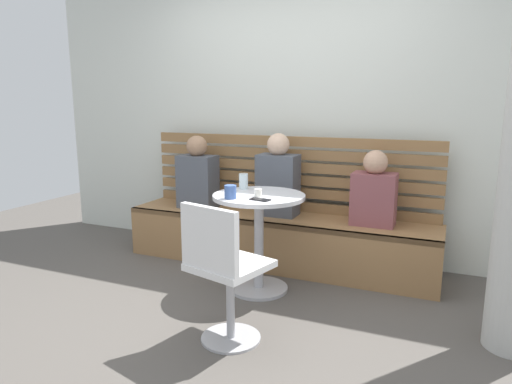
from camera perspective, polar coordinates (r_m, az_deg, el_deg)
The scene contains 13 objects.
ground at distance 3.08m, azimuth -5.72°, elevation -16.01°, with size 8.00×8.00×0.00m, color #514C47.
back_wall at distance 4.25m, azimuth 4.92°, elevation 11.75°, with size 5.20×0.10×2.90m, color silver.
booth_bench at distance 4.01m, azimuth 2.60°, elevation -6.00°, with size 2.70×0.52×0.44m.
booth_backrest at distance 4.11m, azimuth 3.87°, elevation 2.37°, with size 2.65×0.04×0.67m.
cafe_table at distance 3.40m, azimuth 0.36°, elevation -3.97°, with size 0.68×0.68×0.74m.
white_chair at distance 2.67m, azimuth -4.17°, elevation -9.55°, with size 0.49×0.49×0.85m.
person_adult at distance 3.92m, azimuth 2.75°, elevation 1.61°, with size 0.34×0.22×0.71m.
person_child_left at distance 3.73m, azimuth 14.48°, elevation -0.07°, with size 0.34×0.22×0.60m.
person_child_middle at distance 4.24m, azimuth -7.28°, elevation 1.98°, with size 0.34×0.22×0.66m.
cup_glass_tall at distance 3.55m, azimuth -1.57°, elevation 1.34°, with size 0.07×0.07×0.12m, color silver.
cup_mug_blue at distance 3.20m, azimuth -3.21°, elevation 0.01°, with size 0.08×0.08×0.10m, color #3D5B9E.
cup_espresso_small at distance 3.27m, azimuth 0.25°, elevation -0.09°, with size 0.06×0.06×0.06m, color silver.
phone_on_table at distance 3.15m, azimuth 0.53°, elevation -0.95°, with size 0.07×0.14×0.01m, color black.
Camera 1 is at (1.35, -2.39, 1.41)m, focal length 32.12 mm.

